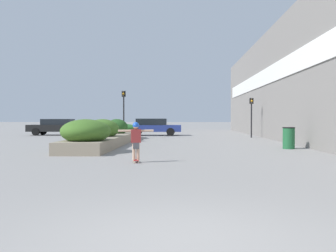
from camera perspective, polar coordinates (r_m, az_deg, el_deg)
The scene contains 10 objects.
ground_plane at distance 4.75m, azimuth 2.11°, elevation -17.13°, with size 300.00×300.00×0.00m, color gray.
building_wall_right at distance 25.20m, azimuth 17.38°, elevation 6.78°, with size 0.67×48.17×7.95m.
planter_box at distance 21.67m, azimuth -9.17°, elevation -1.29°, with size 2.29×14.77×1.46m.
skateboard at distance 12.73m, azimuth -4.90°, elevation -5.27°, with size 0.28×0.59×0.09m.
skateboarder at distance 12.67m, azimuth -4.91°, elevation -1.68°, with size 1.19×0.32×1.28m.
trash_bin at distance 19.26m, azimuth 17.92°, elevation -1.74°, with size 0.60×0.60×1.06m.
car_leftmost at distance 32.79m, azimuth -2.26°, elevation -0.07°, with size 4.78×2.06×1.48m.
car_center_left at distance 34.73m, azimuth -16.64°, elevation -0.08°, with size 4.76×1.94×1.44m.
traffic_light_left at distance 29.36m, azimuth -6.77°, elevation 3.05°, with size 0.28×0.30×3.64m.
traffic_light_right at distance 29.69m, azimuth 12.60°, elevation 2.36°, with size 0.28×0.30×3.08m.
Camera 1 is at (-0.00, -4.51, 1.49)m, focal length 40.00 mm.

